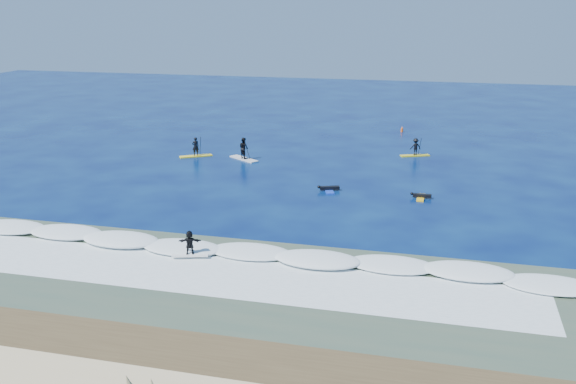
% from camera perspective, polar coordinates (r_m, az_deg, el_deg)
% --- Properties ---
extents(ground, '(160.00, 160.00, 0.00)m').
position_cam_1_polar(ground, '(45.82, -0.91, -1.05)').
color(ground, '#030C3F').
rests_on(ground, ground).
extents(wet_sand_strip, '(90.00, 5.00, 0.08)m').
position_cam_1_polar(wet_sand_strip, '(27.34, -13.18, -14.17)').
color(wet_sand_strip, '#443620').
rests_on(wet_sand_strip, ground).
extents(shallow_water, '(90.00, 13.00, 0.01)m').
position_cam_1_polar(shallow_water, '(33.37, -7.28, -8.00)').
color(shallow_water, '#384D3D').
rests_on(shallow_water, ground).
extents(breaking_wave, '(40.00, 6.00, 0.30)m').
position_cam_1_polar(breaking_wave, '(36.82, -5.01, -5.55)').
color(breaking_wave, white).
rests_on(breaking_wave, ground).
extents(whitewater, '(34.00, 5.00, 0.02)m').
position_cam_1_polar(whitewater, '(34.23, -6.67, -7.35)').
color(whitewater, silver).
rests_on(whitewater, ground).
extents(sup_paddler_left, '(2.91, 2.34, 2.12)m').
position_cam_1_polar(sup_paddler_left, '(60.59, -8.21, 3.75)').
color(sup_paddler_left, yellow).
rests_on(sup_paddler_left, ground).
extents(sup_paddler_center, '(3.24, 2.63, 2.36)m').
position_cam_1_polar(sup_paddler_center, '(58.94, -3.95, 3.75)').
color(sup_paddler_center, silver).
rests_on(sup_paddler_center, ground).
extents(sup_paddler_right, '(2.80, 1.77, 1.94)m').
position_cam_1_polar(sup_paddler_right, '(61.35, 11.26, 3.85)').
color(sup_paddler_right, gold).
rests_on(sup_paddler_right, ground).
extents(prone_paddler_near, '(1.54, 1.95, 0.41)m').
position_cam_1_polar(prone_paddler_near, '(48.08, 11.74, -0.38)').
color(prone_paddler_near, gold).
rests_on(prone_paddler_near, ground).
extents(prone_paddler_far, '(1.67, 2.22, 0.45)m').
position_cam_1_polar(prone_paddler_far, '(49.07, 3.62, 0.29)').
color(prone_paddler_far, blue).
rests_on(prone_paddler_far, ground).
extents(wave_surfer, '(2.11, 1.12, 1.48)m').
position_cam_1_polar(wave_surfer, '(36.29, -8.73, -4.60)').
color(wave_surfer, white).
rests_on(wave_surfer, breaking_wave).
extents(marker_buoy, '(0.26, 0.26, 0.62)m').
position_cam_1_polar(marker_buoy, '(72.91, 10.09, 5.48)').
color(marker_buoy, '#FD5C16').
rests_on(marker_buoy, ground).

